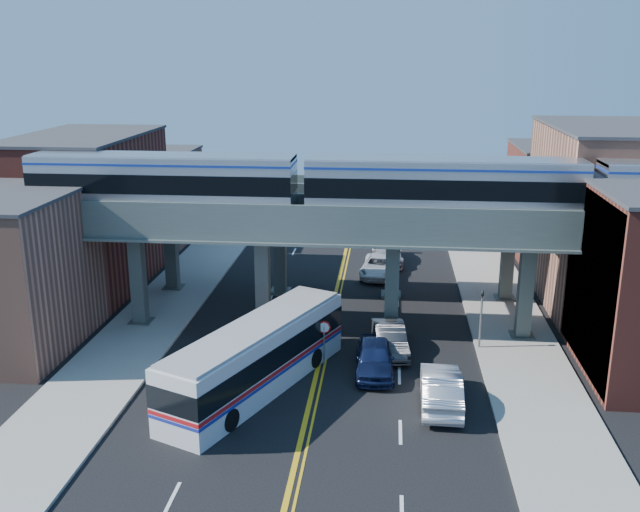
{
  "coord_description": "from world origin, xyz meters",
  "views": [
    {
      "loc": [
        3.69,
        -33.56,
        16.94
      ],
      "look_at": [
        -0.37,
        7.44,
        5.06
      ],
      "focal_mm": 40.0,
      "sensor_mm": 36.0,
      "label": 1
    }
  ],
  "objects_px": {
    "transit_train": "(443,186)",
    "traffic_signal": "(481,313)",
    "car_lane_d": "(387,252)",
    "transit_bus": "(257,357)",
    "car_lane_a": "(375,358)",
    "car_lane_b": "(390,339)",
    "car_lane_c": "(379,266)",
    "stop_sign": "(324,335)",
    "car_parked_curb": "(441,388)"
  },
  "relations": [
    {
      "from": "car_lane_a",
      "to": "car_lane_d",
      "type": "bearing_deg",
      "value": 86.67
    },
    {
      "from": "traffic_signal",
      "to": "transit_bus",
      "type": "bearing_deg",
      "value": -152.74
    },
    {
      "from": "stop_sign",
      "to": "transit_bus",
      "type": "height_order",
      "value": "transit_bus"
    },
    {
      "from": "transit_train",
      "to": "car_lane_a",
      "type": "relative_size",
      "value": 9.61
    },
    {
      "from": "car_parked_curb",
      "to": "transit_train",
      "type": "bearing_deg",
      "value": -90.98
    },
    {
      "from": "stop_sign",
      "to": "transit_train",
      "type": "bearing_deg",
      "value": 37.49
    },
    {
      "from": "traffic_signal",
      "to": "transit_train",
      "type": "bearing_deg",
      "value": 139.99
    },
    {
      "from": "transit_bus",
      "to": "car_parked_curb",
      "type": "height_order",
      "value": "transit_bus"
    },
    {
      "from": "car_lane_c",
      "to": "car_lane_d",
      "type": "bearing_deg",
      "value": 85.4
    },
    {
      "from": "car_lane_d",
      "to": "car_parked_curb",
      "type": "distance_m",
      "value": 24.86
    },
    {
      "from": "transit_train",
      "to": "traffic_signal",
      "type": "relative_size",
      "value": 12.1
    },
    {
      "from": "transit_train",
      "to": "transit_bus",
      "type": "height_order",
      "value": "transit_train"
    },
    {
      "from": "car_lane_a",
      "to": "car_lane_c",
      "type": "relative_size",
      "value": 0.94
    },
    {
      "from": "transit_train",
      "to": "car_lane_a",
      "type": "bearing_deg",
      "value": -122.69
    },
    {
      "from": "transit_train",
      "to": "car_lane_c",
      "type": "height_order",
      "value": "transit_train"
    },
    {
      "from": "stop_sign",
      "to": "transit_bus",
      "type": "distance_m",
      "value": 4.53
    },
    {
      "from": "traffic_signal",
      "to": "car_lane_d",
      "type": "xyz_separation_m",
      "value": [
        -5.55,
        17.55,
        -1.43
      ]
    },
    {
      "from": "car_lane_d",
      "to": "car_lane_a",
      "type": "bearing_deg",
      "value": -94.1
    },
    {
      "from": "stop_sign",
      "to": "car_lane_b",
      "type": "distance_m",
      "value": 4.32
    },
    {
      "from": "transit_bus",
      "to": "car_lane_a",
      "type": "relative_size",
      "value": 2.57
    },
    {
      "from": "transit_train",
      "to": "car_parked_curb",
      "type": "bearing_deg",
      "value": -91.99
    },
    {
      "from": "car_lane_b",
      "to": "car_lane_d",
      "type": "relative_size",
      "value": 0.84
    },
    {
      "from": "car_lane_c",
      "to": "transit_train",
      "type": "bearing_deg",
      "value": -67.11
    },
    {
      "from": "car_lane_c",
      "to": "car_parked_curb",
      "type": "bearing_deg",
      "value": -75.46
    },
    {
      "from": "car_lane_a",
      "to": "stop_sign",
      "type": "bearing_deg",
      "value": 163.72
    },
    {
      "from": "car_lane_a",
      "to": "car_parked_curb",
      "type": "bearing_deg",
      "value": -47.51
    },
    {
      "from": "transit_bus",
      "to": "car_parked_curb",
      "type": "bearing_deg",
      "value": -71.85
    },
    {
      "from": "car_lane_a",
      "to": "car_parked_curb",
      "type": "distance_m",
      "value": 4.79
    },
    {
      "from": "car_lane_a",
      "to": "car_lane_d",
      "type": "xyz_separation_m",
      "value": [
        0.5,
        21.27,
        -0.01
      ]
    },
    {
      "from": "transit_train",
      "to": "car_parked_curb",
      "type": "height_order",
      "value": "transit_train"
    },
    {
      "from": "stop_sign",
      "to": "car_parked_curb",
      "type": "height_order",
      "value": "stop_sign"
    },
    {
      "from": "transit_bus",
      "to": "car_lane_a",
      "type": "xyz_separation_m",
      "value": [
        6.03,
        2.5,
        -0.87
      ]
    },
    {
      "from": "car_lane_a",
      "to": "car_parked_curb",
      "type": "xyz_separation_m",
      "value": [
        3.36,
        -3.42,
        0.04
      ]
    },
    {
      "from": "car_lane_b",
      "to": "car_lane_c",
      "type": "relative_size",
      "value": 0.92
    },
    {
      "from": "car_lane_b",
      "to": "car_lane_a",
      "type": "bearing_deg",
      "value": -113.23
    },
    {
      "from": "car_lane_b",
      "to": "car_lane_c",
      "type": "distance_m",
      "value": 14.79
    },
    {
      "from": "stop_sign",
      "to": "car_lane_d",
      "type": "height_order",
      "value": "stop_sign"
    },
    {
      "from": "stop_sign",
      "to": "transit_bus",
      "type": "relative_size",
      "value": 0.2
    },
    {
      "from": "car_lane_d",
      "to": "transit_train",
      "type": "bearing_deg",
      "value": -81.21
    },
    {
      "from": "transit_train",
      "to": "car_lane_b",
      "type": "distance_m",
      "value": 9.46
    },
    {
      "from": "stop_sign",
      "to": "car_lane_d",
      "type": "bearing_deg",
      "value": 80.75
    },
    {
      "from": "car_lane_a",
      "to": "car_lane_c",
      "type": "height_order",
      "value": "car_lane_a"
    },
    {
      "from": "car_lane_a",
      "to": "car_lane_b",
      "type": "relative_size",
      "value": 1.03
    },
    {
      "from": "transit_train",
      "to": "car_lane_b",
      "type": "relative_size",
      "value": 9.87
    },
    {
      "from": "transit_train",
      "to": "traffic_signal",
      "type": "distance_m",
      "value": 7.72
    },
    {
      "from": "stop_sign",
      "to": "car_lane_a",
      "type": "distance_m",
      "value": 3.06
    },
    {
      "from": "transit_train",
      "to": "car_lane_a",
      "type": "height_order",
      "value": "transit_train"
    },
    {
      "from": "stop_sign",
      "to": "car_parked_curb",
      "type": "bearing_deg",
      "value": -33.76
    },
    {
      "from": "stop_sign",
      "to": "car_lane_c",
      "type": "xyz_separation_m",
      "value": [
        2.72,
        16.87,
        -1.0
      ]
    },
    {
      "from": "transit_train",
      "to": "car_parked_curb",
      "type": "xyz_separation_m",
      "value": [
        -0.32,
        -9.14,
        -8.45
      ]
    }
  ]
}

